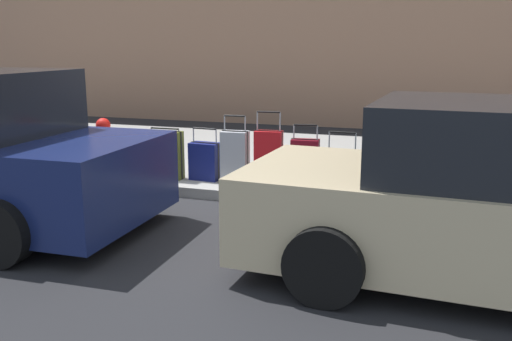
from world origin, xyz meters
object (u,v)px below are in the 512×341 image
(suitcase_red_4, at_px, (268,159))
(fire_hydrant, at_px, (104,144))
(suitcase_olive_0, at_px, (431,178))
(suitcase_maroon_3, at_px, (305,163))
(suitcase_olive_7, at_px, (166,155))
(suitcase_silver_5, at_px, (235,158))
(bollard_post, at_px, (71,141))
(suitcase_teal_1, at_px, (384,172))
(suitcase_black_2, at_px, (341,170))
(suitcase_navy_6, at_px, (205,161))

(suitcase_red_4, height_order, fire_hydrant, suitcase_red_4)
(suitcase_olive_0, xyz_separation_m, suitcase_red_4, (2.07, -0.04, 0.10))
(suitcase_maroon_3, bearing_deg, suitcase_olive_7, 3.78)
(suitcase_silver_5, xyz_separation_m, suitcase_olive_7, (1.04, -0.01, -0.03))
(suitcase_red_4, xyz_separation_m, suitcase_olive_7, (1.50, 0.02, -0.04))
(suitcase_olive_0, distance_m, bollard_post, 5.06)
(suitcase_teal_1, bearing_deg, suitcase_silver_5, 1.86)
(suitcase_olive_7, bearing_deg, suitcase_black_2, -177.43)
(suitcase_teal_1, relative_size, suitcase_navy_6, 1.20)
(suitcase_maroon_3, bearing_deg, fire_hydrant, 1.48)
(suitcase_maroon_3, xyz_separation_m, fire_hydrant, (3.00, 0.08, 0.10))
(suitcase_teal_1, bearing_deg, suitcase_red_4, 1.34)
(suitcase_red_4, bearing_deg, fire_hydrant, -0.71)
(suitcase_maroon_3, bearing_deg, suitcase_silver_5, 8.39)
(suitcase_silver_5, relative_size, suitcase_olive_7, 1.30)
(suitcase_black_2, bearing_deg, suitcase_red_4, 5.29)
(suitcase_navy_6, xyz_separation_m, suitcase_olive_7, (0.55, 0.11, 0.07))
(suitcase_olive_7, bearing_deg, suitcase_olive_0, 179.75)
(suitcase_maroon_3, relative_size, suitcase_navy_6, 1.15)
(suitcase_black_2, xyz_separation_m, suitcase_olive_7, (2.46, 0.11, 0.07))
(suitcase_olive_0, bearing_deg, suitcase_black_2, -6.48)
(suitcase_red_4, relative_size, bollard_post, 1.08)
(suitcase_teal_1, bearing_deg, suitcase_navy_6, -1.17)
(suitcase_maroon_3, relative_size, fire_hydrant, 1.04)
(suitcase_black_2, bearing_deg, suitcase_teal_1, 174.40)
(suitcase_red_4, xyz_separation_m, fire_hydrant, (2.53, -0.03, 0.05))
(suitcase_black_2, bearing_deg, fire_hydrant, 0.95)
(suitcase_olive_0, bearing_deg, suitcase_olive_7, -0.25)
(suitcase_maroon_3, bearing_deg, bollard_post, 3.77)
(suitcase_teal_1, distance_m, suitcase_olive_7, 3.01)
(suitcase_silver_5, bearing_deg, bollard_post, 2.05)
(suitcase_teal_1, height_order, suitcase_olive_7, suitcase_teal_1)
(suitcase_olive_7, height_order, bollard_post, bollard_post)
(suitcase_navy_6, bearing_deg, bollard_post, 5.73)
(bollard_post, bearing_deg, suitcase_silver_5, -177.95)
(suitcase_red_4, relative_size, suitcase_navy_6, 1.37)
(suitcase_red_4, height_order, bollard_post, suitcase_red_4)
(suitcase_red_4, bearing_deg, suitcase_black_2, -174.71)
(suitcase_olive_0, height_order, suitcase_maroon_3, suitcase_maroon_3)
(suitcase_maroon_3, bearing_deg, suitcase_red_4, 13.03)
(suitcase_black_2, height_order, suitcase_maroon_3, suitcase_maroon_3)
(suitcase_olive_7, distance_m, bollard_post, 1.49)
(suitcase_teal_1, height_order, suitcase_red_4, suitcase_red_4)
(suitcase_navy_6, height_order, fire_hydrant, fire_hydrant)
(suitcase_teal_1, xyz_separation_m, suitcase_silver_5, (1.97, 0.06, 0.08))
(fire_hydrant, bearing_deg, suitcase_olive_7, 177.05)
(suitcase_maroon_3, relative_size, suitcase_silver_5, 0.89)
(suitcase_olive_0, xyz_separation_m, suitcase_maroon_3, (1.60, -0.15, 0.05))
(suitcase_teal_1, distance_m, suitcase_red_4, 1.51)
(suitcase_black_2, xyz_separation_m, suitcase_maroon_3, (0.49, -0.02, 0.05))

